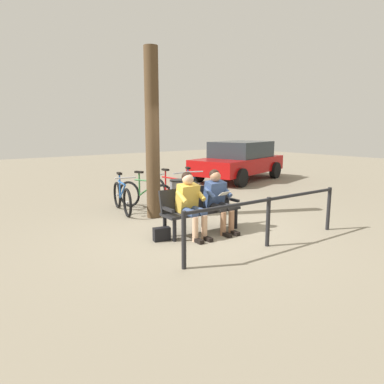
{
  "coord_description": "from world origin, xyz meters",
  "views": [
    {
      "loc": [
        4.31,
        5.01,
        1.99
      ],
      "look_at": [
        0.07,
        -0.35,
        0.75
      ],
      "focal_mm": 33.2,
      "sensor_mm": 36.0,
      "label": 1
    }
  ],
  "objects_px": {
    "handbag": "(162,234)",
    "bicycle_silver": "(146,195)",
    "tree_trunk": "(152,135)",
    "litter_bin": "(178,196)",
    "person_reading": "(218,197)",
    "person_companion": "(190,201)",
    "bicycle_green": "(170,191)",
    "parked_car": "(239,160)",
    "bench": "(199,206)",
    "bicycle_black": "(190,189)",
    "bicycle_blue": "(122,197)"
  },
  "relations": [
    {
      "from": "handbag",
      "to": "bicycle_silver",
      "type": "distance_m",
      "value": 2.62
    },
    {
      "from": "handbag",
      "to": "tree_trunk",
      "type": "xyz_separation_m",
      "value": [
        -0.81,
        -1.54,
        1.72
      ]
    },
    {
      "from": "tree_trunk",
      "to": "litter_bin",
      "type": "xyz_separation_m",
      "value": [
        -0.65,
        0.05,
        -1.44
      ]
    },
    {
      "from": "person_reading",
      "to": "person_companion",
      "type": "xyz_separation_m",
      "value": [
        0.64,
        -0.04,
        -0.0
      ]
    },
    {
      "from": "bicycle_silver",
      "to": "bicycle_green",
      "type": "bearing_deg",
      "value": 65.76
    },
    {
      "from": "parked_car",
      "to": "bench",
      "type": "bearing_deg",
      "value": 23.73
    },
    {
      "from": "person_reading",
      "to": "handbag",
      "type": "distance_m",
      "value": 1.33
    },
    {
      "from": "tree_trunk",
      "to": "bicycle_green",
      "type": "height_order",
      "value": "tree_trunk"
    },
    {
      "from": "bicycle_black",
      "to": "parked_car",
      "type": "height_order",
      "value": "parked_car"
    },
    {
      "from": "handbag",
      "to": "bicycle_green",
      "type": "relative_size",
      "value": 0.18
    },
    {
      "from": "person_companion",
      "to": "bicycle_blue",
      "type": "distance_m",
      "value": 2.54
    },
    {
      "from": "tree_trunk",
      "to": "bicycle_green",
      "type": "distance_m",
      "value": 1.98
    },
    {
      "from": "bicycle_silver",
      "to": "parked_car",
      "type": "distance_m",
      "value": 5.8
    },
    {
      "from": "handbag",
      "to": "bicycle_green",
      "type": "bearing_deg",
      "value": -127.79
    },
    {
      "from": "bench",
      "to": "bicycle_blue",
      "type": "bearing_deg",
      "value": -76.26
    },
    {
      "from": "person_reading",
      "to": "bicycle_black",
      "type": "relative_size",
      "value": 0.76
    },
    {
      "from": "bench",
      "to": "tree_trunk",
      "type": "height_order",
      "value": "tree_trunk"
    },
    {
      "from": "litter_bin",
      "to": "parked_car",
      "type": "height_order",
      "value": "parked_car"
    },
    {
      "from": "bicycle_green",
      "to": "parked_car",
      "type": "xyz_separation_m",
      "value": [
        -4.68,
        -2.06,
        0.41
      ]
    },
    {
      "from": "bicycle_black",
      "to": "person_reading",
      "type": "bearing_deg",
      "value": -4.24
    },
    {
      "from": "tree_trunk",
      "to": "parked_car",
      "type": "bearing_deg",
      "value": -153.18
    },
    {
      "from": "handbag",
      "to": "bicycle_green",
      "type": "xyz_separation_m",
      "value": [
        -1.83,
        -2.36,
        0.24
      ]
    },
    {
      "from": "person_companion",
      "to": "bicycle_green",
      "type": "xyz_separation_m",
      "value": [
        -1.27,
        -2.48,
        -0.3
      ]
    },
    {
      "from": "bicycle_blue",
      "to": "bicycle_black",
      "type": "bearing_deg",
      "value": 101.41
    },
    {
      "from": "bicycle_silver",
      "to": "litter_bin",
      "type": "bearing_deg",
      "value": -1.02
    },
    {
      "from": "tree_trunk",
      "to": "bicycle_silver",
      "type": "relative_size",
      "value": 2.36
    },
    {
      "from": "tree_trunk",
      "to": "bicycle_blue",
      "type": "relative_size",
      "value": 2.24
    },
    {
      "from": "person_reading",
      "to": "litter_bin",
      "type": "relative_size",
      "value": 1.51
    },
    {
      "from": "bench",
      "to": "bicycle_green",
      "type": "relative_size",
      "value": 0.97
    },
    {
      "from": "litter_bin",
      "to": "handbag",
      "type": "bearing_deg",
      "value": 45.56
    },
    {
      "from": "bicycle_black",
      "to": "bench",
      "type": "bearing_deg",
      "value": -11.72
    },
    {
      "from": "handbag",
      "to": "bicycle_black",
      "type": "relative_size",
      "value": 0.19
    },
    {
      "from": "litter_bin",
      "to": "parked_car",
      "type": "bearing_deg",
      "value": -149.86
    },
    {
      "from": "bench",
      "to": "parked_car",
      "type": "relative_size",
      "value": 0.36
    },
    {
      "from": "bench",
      "to": "bicycle_black",
      "type": "height_order",
      "value": "bicycle_black"
    },
    {
      "from": "person_reading",
      "to": "parked_car",
      "type": "relative_size",
      "value": 0.27
    },
    {
      "from": "bicycle_black",
      "to": "bicycle_green",
      "type": "height_order",
      "value": "same"
    },
    {
      "from": "tree_trunk",
      "to": "bicycle_black",
      "type": "xyz_separation_m",
      "value": [
        -1.63,
        -0.77,
        -1.48
      ]
    },
    {
      "from": "person_reading",
      "to": "parked_car",
      "type": "xyz_separation_m",
      "value": [
        -5.31,
        -4.58,
        0.11
      ]
    },
    {
      "from": "person_reading",
      "to": "bicycle_green",
      "type": "xyz_separation_m",
      "value": [
        -0.63,
        -2.52,
        -0.31
      ]
    },
    {
      "from": "handbag",
      "to": "bicycle_black",
      "type": "height_order",
      "value": "bicycle_black"
    },
    {
      "from": "person_companion",
      "to": "tree_trunk",
      "type": "height_order",
      "value": "tree_trunk"
    },
    {
      "from": "tree_trunk",
      "to": "parked_car",
      "type": "xyz_separation_m",
      "value": [
        -5.7,
        -2.88,
        -1.07
      ]
    },
    {
      "from": "bicycle_black",
      "to": "parked_car",
      "type": "xyz_separation_m",
      "value": [
        -4.07,
        -2.11,
        0.41
      ]
    },
    {
      "from": "bicycle_black",
      "to": "parked_car",
      "type": "distance_m",
      "value": 4.6
    },
    {
      "from": "bench",
      "to": "bicycle_silver",
      "type": "distance_m",
      "value": 2.36
    },
    {
      "from": "person_companion",
      "to": "litter_bin",
      "type": "relative_size",
      "value": 1.51
    },
    {
      "from": "handbag",
      "to": "tree_trunk",
      "type": "height_order",
      "value": "tree_trunk"
    },
    {
      "from": "handbag",
      "to": "bicycle_silver",
      "type": "xyz_separation_m",
      "value": [
        -1.09,
        -2.37,
        0.24
      ]
    },
    {
      "from": "bicycle_green",
      "to": "bicycle_blue",
      "type": "relative_size",
      "value": 1.02
    }
  ]
}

